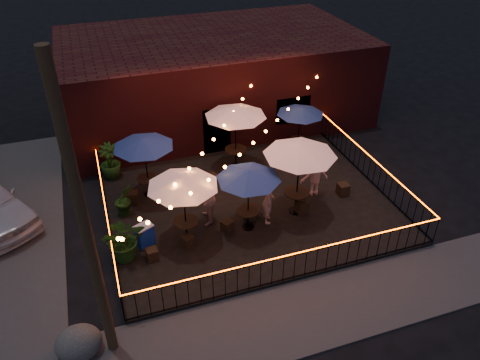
# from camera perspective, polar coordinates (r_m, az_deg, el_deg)

# --- Properties ---
(ground) EXTENTS (110.00, 110.00, 0.00)m
(ground) POSITION_cam_1_polar(r_m,az_deg,el_deg) (15.88, 3.52, -7.42)
(ground) COLOR black
(ground) RESTS_ON ground
(patio) EXTENTS (10.00, 8.00, 0.15)m
(patio) POSITION_cam_1_polar(r_m,az_deg,el_deg) (17.28, 1.06, -3.11)
(patio) COLOR black
(patio) RESTS_ON ground
(sidewalk) EXTENTS (18.00, 2.50, 0.05)m
(sidewalk) POSITION_cam_1_polar(r_m,az_deg,el_deg) (13.81, 8.71, -15.71)
(sidewalk) COLOR #433F3D
(sidewalk) RESTS_ON ground
(brick_building) EXTENTS (14.00, 8.00, 4.00)m
(brick_building) POSITION_cam_1_polar(r_m,az_deg,el_deg) (23.32, -3.31, 12.49)
(brick_building) COLOR #3B1011
(brick_building) RESTS_ON ground
(utility_pole) EXTENTS (0.26, 0.26, 8.00)m
(utility_pole) POSITION_cam_1_polar(r_m,az_deg,el_deg) (10.58, -18.30, -5.76)
(utility_pole) COLOR #3B2B18
(utility_pole) RESTS_ON ground
(fence_front) EXTENTS (10.00, 0.04, 1.04)m
(fence_front) POSITION_cam_1_polar(r_m,az_deg,el_deg) (14.10, 6.67, -10.43)
(fence_front) COLOR black
(fence_front) RESTS_ON patio
(fence_left) EXTENTS (0.04, 8.00, 1.04)m
(fence_left) POSITION_cam_1_polar(r_m,az_deg,el_deg) (16.25, -15.82, -4.75)
(fence_left) COLOR black
(fence_left) RESTS_ON patio
(fence_right) EXTENTS (0.04, 8.00, 1.04)m
(fence_right) POSITION_cam_1_polar(r_m,az_deg,el_deg) (18.95, 15.46, 1.36)
(fence_right) COLOR black
(fence_right) RESTS_ON patio
(festoon_lights) EXTENTS (10.02, 8.72, 1.32)m
(festoon_lights) POSITION_cam_1_polar(r_m,az_deg,el_deg) (15.41, -2.01, 2.81)
(festoon_lights) COLOR orange
(festoon_lights) RESTS_ON ground
(cafe_table_0) EXTENTS (2.59, 2.59, 2.50)m
(cafe_table_0) POSITION_cam_1_polar(r_m,az_deg,el_deg) (14.40, -7.02, -0.29)
(cafe_table_0) COLOR black
(cafe_table_0) RESTS_ON patio
(cafe_table_1) EXTENTS (2.61, 2.61, 2.42)m
(cafe_table_1) POSITION_cam_1_polar(r_m,az_deg,el_deg) (16.88, -11.72, 4.42)
(cafe_table_1) COLOR black
(cafe_table_1) RESTS_ON patio
(cafe_table_2) EXTENTS (2.65, 2.65, 2.33)m
(cafe_table_2) POSITION_cam_1_polar(r_m,az_deg,el_deg) (14.90, 1.05, 0.56)
(cafe_table_2) COLOR black
(cafe_table_2) RESTS_ON patio
(cafe_table_3) EXTENTS (3.00, 3.00, 2.69)m
(cafe_table_3) POSITION_cam_1_polar(r_m,az_deg,el_deg) (18.18, -0.55, 8.23)
(cafe_table_3) COLOR black
(cafe_table_3) RESTS_ON patio
(cafe_table_4) EXTENTS (3.11, 3.11, 2.75)m
(cafe_table_4) POSITION_cam_1_polar(r_m,az_deg,el_deg) (15.60, 7.35, 3.56)
(cafe_table_4) COLOR black
(cafe_table_4) RESTS_ON patio
(cafe_table_5) EXTENTS (2.32, 2.32, 2.17)m
(cafe_table_5) POSITION_cam_1_polar(r_m,az_deg,el_deg) (19.54, 7.39, 8.32)
(cafe_table_5) COLOR black
(cafe_table_5) RESTS_ON patio
(bistro_chair_0) EXTENTS (0.37, 0.37, 0.41)m
(bistro_chair_0) POSITION_cam_1_polar(r_m,az_deg,el_deg) (15.09, -10.65, -8.91)
(bistro_chair_0) COLOR black
(bistro_chair_0) RESTS_ON patio
(bistro_chair_1) EXTENTS (0.47, 0.47, 0.42)m
(bistro_chair_1) POSITION_cam_1_polar(r_m,az_deg,el_deg) (15.38, -6.39, -7.44)
(bistro_chair_1) COLOR black
(bistro_chair_1) RESTS_ON patio
(bistro_chair_2) EXTENTS (0.52, 0.52, 0.47)m
(bistro_chair_2) POSITION_cam_1_polar(r_m,az_deg,el_deg) (17.59, -12.90, -2.07)
(bistro_chair_2) COLOR black
(bistro_chair_2) RESTS_ON patio
(bistro_chair_3) EXTENTS (0.45, 0.45, 0.43)m
(bistro_chair_3) POSITION_cam_1_polar(r_m,az_deg,el_deg) (18.06, -9.45, -0.68)
(bistro_chair_3) COLOR black
(bistro_chair_3) RESTS_ON patio
(bistro_chair_4) EXTENTS (0.46, 0.46, 0.41)m
(bistro_chair_4) POSITION_cam_1_polar(r_m,az_deg,el_deg) (15.90, -1.57, -5.62)
(bistro_chair_4) COLOR black
(bistro_chair_4) RESTS_ON patio
(bistro_chair_5) EXTENTS (0.56, 0.56, 0.50)m
(bistro_chair_5) POSITION_cam_1_polar(r_m,az_deg,el_deg) (16.43, 1.29, -3.91)
(bistro_chair_5) COLOR black
(bistro_chair_5) RESTS_ON patio
(bistro_chair_6) EXTENTS (0.43, 0.43, 0.40)m
(bistro_chair_6) POSITION_cam_1_polar(r_m,az_deg,el_deg) (18.24, -3.38, 0.11)
(bistro_chair_6) COLOR black
(bistro_chair_6) RESTS_ON patio
(bistro_chair_7) EXTENTS (0.42, 0.42, 0.40)m
(bistro_chair_7) POSITION_cam_1_polar(r_m,az_deg,el_deg) (18.61, 1.66, 0.92)
(bistro_chair_7) COLOR black
(bistro_chair_7) RESTS_ON patio
(bistro_chair_8) EXTENTS (0.45, 0.45, 0.46)m
(bistro_chair_8) POSITION_cam_1_polar(r_m,az_deg,el_deg) (16.83, 7.53, -3.30)
(bistro_chair_8) COLOR black
(bistro_chair_8) RESTS_ON patio
(bistro_chair_9) EXTENTS (0.39, 0.39, 0.46)m
(bistro_chair_9) POSITION_cam_1_polar(r_m,az_deg,el_deg) (18.00, 12.44, -1.12)
(bistro_chair_9) COLOR black
(bistro_chair_9) RESTS_ON patio
(bistro_chair_10) EXTENTS (0.46, 0.46, 0.50)m
(bistro_chair_10) POSITION_cam_1_polar(r_m,az_deg,el_deg) (19.37, 5.99, 2.35)
(bistro_chair_10) COLOR black
(bistro_chair_10) RESTS_ON patio
(bistro_chair_11) EXTENTS (0.42, 0.42, 0.47)m
(bistro_chair_11) POSITION_cam_1_polar(r_m,az_deg,el_deg) (20.41, 8.75, 3.81)
(bistro_chair_11) COLOR black
(bistro_chair_11) RESTS_ON patio
(patron_a) EXTENTS (0.58, 0.73, 1.75)m
(patron_a) POSITION_cam_1_polar(r_m,az_deg,el_deg) (15.95, 3.42, -2.49)
(patron_a) COLOR tan
(patron_a) RESTS_ON patio
(patron_b) EXTENTS (0.92, 1.08, 1.96)m
(patron_b) POSITION_cam_1_polar(r_m,az_deg,el_deg) (15.84, -4.32, -2.33)
(patron_b) COLOR #DDA996
(patron_b) RESTS_ON patio
(patron_c) EXTENTS (1.13, 0.69, 1.69)m
(patron_c) POSITION_cam_1_polar(r_m,az_deg,el_deg) (17.49, 9.11, 0.59)
(patron_c) COLOR beige
(patron_c) RESTS_ON patio
(potted_shrub_a) EXTENTS (1.34, 1.17, 1.48)m
(potted_shrub_a) POSITION_cam_1_polar(r_m,az_deg,el_deg) (15.00, -13.91, -7.00)
(potted_shrub_a) COLOR #133B0C
(potted_shrub_a) RESTS_ON patio
(potted_shrub_b) EXTENTS (0.80, 0.71, 1.24)m
(potted_shrub_b) POSITION_cam_1_polar(r_m,az_deg,el_deg) (16.88, -13.93, -2.33)
(potted_shrub_b) COLOR #0C410D
(potted_shrub_b) RESTS_ON patio
(potted_shrub_c) EXTENTS (0.96, 0.96, 1.44)m
(potted_shrub_c) POSITION_cam_1_polar(r_m,az_deg,el_deg) (19.04, -15.59, 2.23)
(potted_shrub_c) COLOR #173E10
(potted_shrub_c) RESTS_ON patio
(cooler) EXTENTS (0.70, 0.62, 0.77)m
(cooler) POSITION_cam_1_polar(r_m,az_deg,el_deg) (15.56, -11.56, -6.59)
(cooler) COLOR #1439C2
(cooler) RESTS_ON patio
(boulder) EXTENTS (1.21, 1.10, 0.80)m
(boulder) POSITION_cam_1_polar(r_m,az_deg,el_deg) (13.22, -19.07, -18.28)
(boulder) COLOR #40403B
(boulder) RESTS_ON ground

